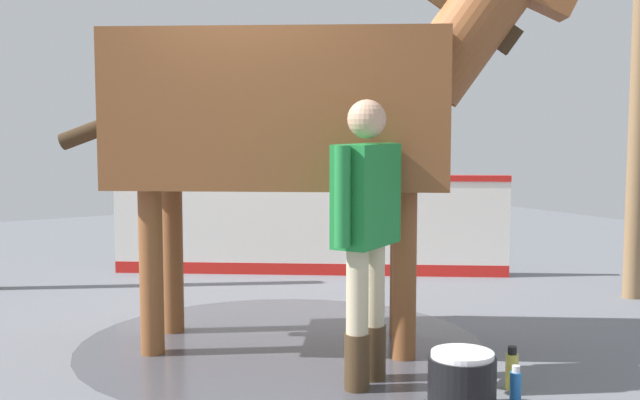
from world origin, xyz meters
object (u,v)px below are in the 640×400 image
object	(u,v)px
bottle_spray	(516,386)
wash_bucket	(462,383)
bottle_shampoo	(512,370)
handler	(366,222)
horse	(298,109)

from	to	relation	value
bottle_spray	wash_bucket	bearing A→B (deg)	82.28
wash_bucket	bottle_spray	xyz separation A→B (m)	(-0.05, -0.36, -0.07)
bottle_shampoo	bottle_spray	distance (m)	0.23
handler	wash_bucket	size ratio (longest dim) A/B	4.62
horse	bottle_spray	distance (m)	2.31
handler	bottle_shampoo	distance (m)	1.22
bottle_shampoo	bottle_spray	xyz separation A→B (m)	(-0.18, 0.15, -0.02)
wash_bucket	bottle_shampoo	xyz separation A→B (m)	(0.13, -0.51, -0.05)
bottle_shampoo	wash_bucket	bearing A→B (deg)	104.35
handler	horse	bearing A→B (deg)	-33.83
bottle_shampoo	bottle_spray	size ratio (longest dim) A/B	1.20
bottle_shampoo	horse	bearing A→B (deg)	21.51
horse	bottle_shampoo	size ratio (longest dim) A/B	11.87
horse	bottle_spray	bearing A→B (deg)	-39.75
horse	wash_bucket	world-z (taller)	horse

